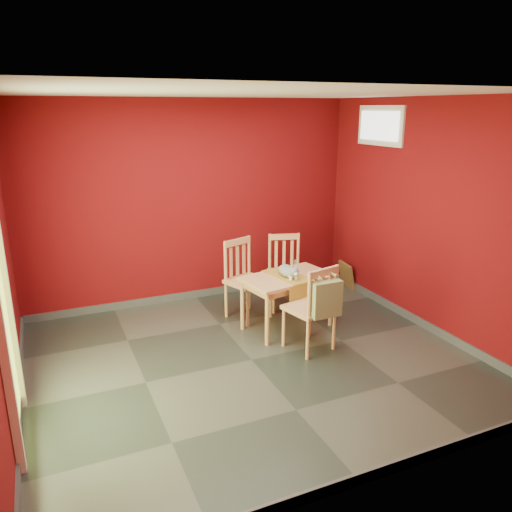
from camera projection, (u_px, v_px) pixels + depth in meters
name	position (u px, v px, depth m)	size (l,w,h in m)	color
ground	(252.00, 360.00, 5.30)	(4.50, 4.50, 0.00)	#2D342D
room_shell	(252.00, 356.00, 5.28)	(4.50, 4.50, 4.50)	#620A0D
doorway	(1.00, 308.00, 3.76)	(0.06, 1.01, 2.13)	#B7D838
window	(380.00, 126.00, 6.36)	(0.05, 0.90, 0.50)	white
outlet_plate	(296.00, 263.00, 7.57)	(0.08, 0.01, 0.12)	silver
dining_table	(287.00, 282.00, 5.92)	(1.15, 0.80, 0.66)	tan
table_runner	(292.00, 283.00, 5.82)	(0.42, 0.70, 0.33)	olive
chair_far_left	(246.00, 278.00, 6.27)	(0.60, 0.60, 1.00)	tan
chair_far_right	(286.00, 271.00, 6.61)	(0.56, 0.56, 0.97)	tan
chair_near	(312.00, 307.00, 5.40)	(0.55, 0.55, 0.98)	tan
tote_bag	(327.00, 299.00, 5.16)	(0.33, 0.19, 0.46)	#778656
cat	(288.00, 269.00, 5.85)	(0.20, 0.38, 0.19)	slate
picture_frame	(346.00, 275.00, 7.41)	(0.16, 0.38, 0.37)	brown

